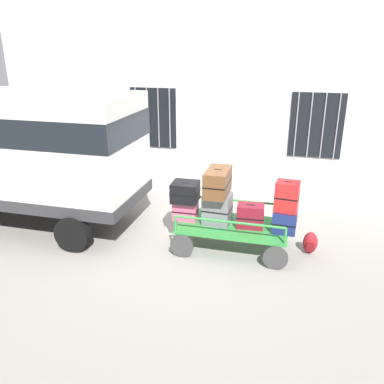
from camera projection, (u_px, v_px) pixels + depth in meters
The scene contains 13 objects.
ground_plane at pixel (195, 245), 8.00m from camera, with size 40.00×40.00×0.00m, color gray.
building_wall at pixel (225, 100), 9.73m from camera, with size 12.00×0.38×5.00m.
van at pixel (25, 146), 8.46m from camera, with size 4.89×2.14×2.85m.
luggage_cart at pixel (233, 229), 7.75m from camera, with size 2.17×1.25×0.50m.
cart_railing at pixel (234, 212), 7.62m from camera, with size 2.05×1.11×0.32m.
suitcase_left_bottom at pixel (185, 210), 7.88m from camera, with size 0.49×0.29×0.40m.
suitcase_left_middle at pixel (185, 192), 7.74m from camera, with size 0.53×0.50×0.39m.
suitcase_midleft_bottom at pixel (217, 208), 7.70m from camera, with size 0.55×0.49×0.61m.
suitcase_midleft_middle at pixel (218, 182), 7.48m from camera, with size 0.43×0.80×0.49m.
suitcase_center_bottom at pixel (250, 216), 7.57m from camera, with size 0.53×0.39×0.45m.
suitcase_midright_bottom at pixel (285, 220), 7.44m from camera, with size 0.46×0.54×0.40m.
suitcase_midright_middle at pixel (287, 196), 7.25m from camera, with size 0.46×0.39×0.57m.
backpack at pixel (310, 243), 7.61m from camera, with size 0.27×0.22×0.44m.
Camera 1 is at (1.77, -6.90, 3.80)m, focal length 37.34 mm.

